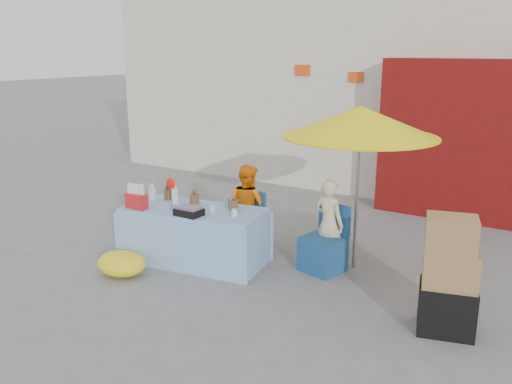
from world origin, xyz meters
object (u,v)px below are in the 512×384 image
Objects in this scene: chair_left at (242,234)px; chair_right at (324,251)px; market_table at (194,234)px; vendor_orange at (247,207)px; box_stack at (449,280)px; vendor_beige at (329,224)px; umbrella at (360,122)px.

chair_right is (1.25, 0.00, 0.00)m from chair_left.
vendor_orange is at bearing 56.70° from market_table.
vendor_beige is at bearing 153.06° from box_stack.
umbrella is at bearing 56.11° from chair_right.
vendor_orange reaches higher than chair_left.
chair_right is 1.69m from umbrella.
vendor_beige is at bearing -153.43° from umbrella.
box_stack is (1.71, -0.87, -0.03)m from vendor_beige.
chair_right is 0.72× the size of vendor_beige.
market_table is 0.88m from vendor_orange.
vendor_orange is 0.58× the size of umbrella.
chair_left is 0.41× the size of umbrella.
vendor_beige reaches higher than chair_right.
market_table is 1.78m from vendor_beige.
umbrella is at bearing 16.34° from market_table.
vendor_beige is at bearing 16.25° from market_table.
umbrella reaches higher than chair_left.
vendor_beige is 1.92m from box_stack.
chair_left is at bearing 18.46° from vendor_beige.
vendor_beige is at bearing -167.70° from vendor_orange.
chair_left is at bearing -167.70° from chair_right.
chair_left is 0.38m from vendor_orange.
box_stack is at bearing 165.36° from vendor_beige.
chair_left is 0.70× the size of vendor_orange.
market_table reaches higher than chair_left.
market_table is 1.72m from chair_right.
market_table is 2.39× the size of chair_left.
umbrella reaches higher than market_table.
chair_left is (0.34, 0.64, -0.12)m from market_table.
market_table is 3.30m from box_stack.
market_table is 0.97× the size of umbrella.
market_table is 0.74m from chair_left.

